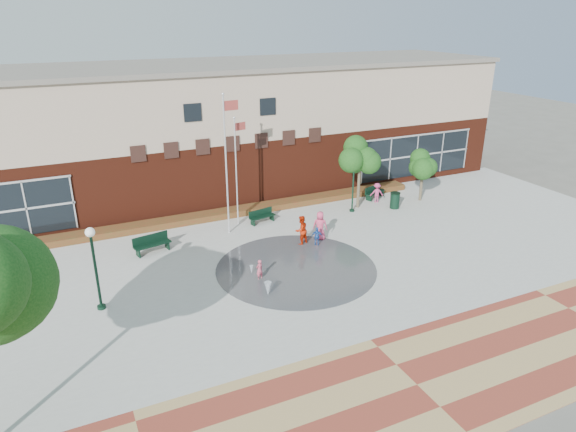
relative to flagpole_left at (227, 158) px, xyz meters
name	(u,v)px	position (x,y,z in m)	size (l,w,h in m)	color
ground	(324,295)	(1.60, -8.96, -4.67)	(120.00, 120.00, 0.00)	#666056
plaza_concrete	(288,261)	(1.60, -4.96, -4.67)	(46.00, 18.00, 0.01)	#A8A8A0
paver_band	(417,385)	(1.60, -15.96, -4.67)	(46.00, 6.00, 0.01)	maroon
splash_pad	(296,268)	(1.60, -5.96, -4.67)	(8.40, 8.40, 0.01)	#383A3D
library_building	(210,128)	(1.60, 8.52, -0.03)	(44.40, 10.40, 9.20)	#501B0E
flower_bed	(240,214)	(1.60, 2.64, -4.67)	(26.00, 1.20, 0.40)	maroon
flagpole_left	(227,158)	(0.00, 0.00, 0.00)	(0.98, 0.19, 8.39)	silver
flagpole_right	(237,166)	(0.99, 1.14, -0.87)	(0.82, 0.25, 6.80)	silver
lamp_left	(94,260)	(-8.10, -5.77, -2.19)	(0.42, 0.42, 3.99)	black
lamp_right	(353,181)	(8.61, -0.12, -2.52)	(0.37, 0.37, 3.46)	black
bench_left	(153,247)	(-4.82, -0.88, -4.34)	(2.13, 0.98, 1.03)	black
bench_mid	(262,219)	(2.37, 0.58, -4.39)	(1.81, 0.82, 0.88)	black
bench_right	(375,194)	(11.49, 1.46, -4.37)	(1.90, 1.17, 0.93)	black
trash_can	(395,200)	(11.58, -0.81, -4.10)	(0.69, 0.69, 1.13)	black
tree_mid	(360,157)	(9.38, 0.39, -1.11)	(2.90, 2.90, 4.89)	#483E2D
tree_small_right	(423,163)	(14.18, -0.28, -1.93)	(2.20, 2.20, 3.75)	#483E2D
water_jet_a	(268,296)	(-0.83, -7.93, -4.67)	(0.36, 0.36, 0.70)	white
water_jet_b	(252,274)	(-0.74, -5.54, -4.67)	(0.20, 0.20, 0.44)	white
child_splash	(259,270)	(-0.58, -6.25, -4.13)	(0.40, 0.26, 1.09)	#C74C63
adult_red	(301,230)	(3.19, -3.34, -3.80)	(0.85, 0.66, 1.74)	#B72006
adult_pink	(320,226)	(4.48, -3.23, -3.80)	(0.86, 0.56, 1.75)	#D63F67
child_blue	(317,237)	(3.92, -3.92, -4.10)	(0.67, 0.28, 1.14)	#234FA0
person_bench	(377,193)	(11.13, 0.70, -3.96)	(0.92, 0.53, 1.42)	#BF3870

